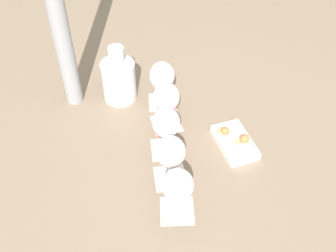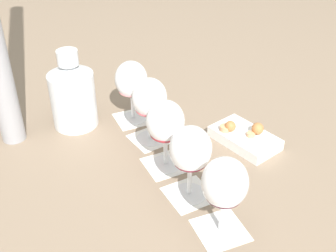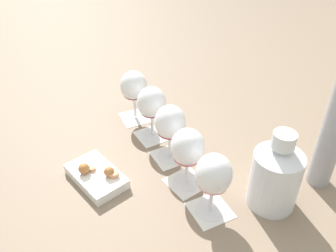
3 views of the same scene
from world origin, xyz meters
name	(u,v)px [view 3 (image 3 of 3)]	position (x,y,z in m)	size (l,w,h in m)	color
ground_plane	(167,156)	(0.00, 0.00, 0.00)	(8.00, 8.00, 0.00)	#7F6B56
tasting_card_0	(210,210)	(-0.18, -0.13, 0.00)	(0.13, 0.13, 0.00)	white
tasting_card_1	(186,182)	(-0.10, -0.06, 0.00)	(0.13, 0.13, 0.00)	white
tasting_card_2	(170,155)	(0.00, -0.01, 0.00)	(0.13, 0.13, 0.00)	white
tasting_card_3	(153,135)	(0.09, 0.06, 0.00)	(0.13, 0.13, 0.00)	white
tasting_card_4	(136,117)	(0.18, 0.13, 0.00)	(0.13, 0.13, 0.00)	white
wine_glass_0	(214,176)	(-0.18, -0.13, 0.11)	(0.08, 0.08, 0.16)	white
wine_glass_1	(188,150)	(-0.10, -0.06, 0.11)	(0.08, 0.08, 0.16)	white
wine_glass_2	(170,124)	(0.00, -0.01, 0.11)	(0.08, 0.08, 0.16)	white
wine_glass_3	(152,105)	(0.09, 0.06, 0.11)	(0.08, 0.08, 0.16)	white
wine_glass_4	(134,88)	(0.18, 0.13, 0.11)	(0.08, 0.08, 0.16)	white
ceramic_vase	(276,174)	(-0.14, -0.27, 0.09)	(0.11, 0.11, 0.21)	silver
snack_dish	(97,176)	(-0.12, 0.17, 0.02)	(0.18, 0.19, 0.06)	white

